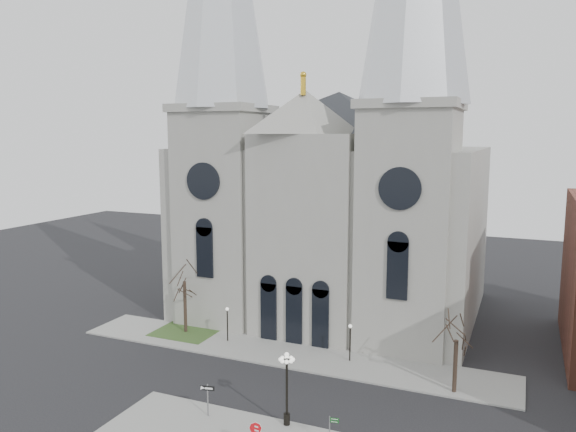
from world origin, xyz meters
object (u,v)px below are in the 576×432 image
at_px(globe_lamp, 287,379).
at_px(street_name_sign, 331,428).
at_px(stop_sign, 256,431).
at_px(one_way_sign, 208,395).

distance_m(globe_lamp, street_name_sign, 4.29).
relative_size(stop_sign, street_name_sign, 1.14).
relative_size(stop_sign, one_way_sign, 0.97).
height_order(globe_lamp, street_name_sign, globe_lamp).
distance_m(stop_sign, one_way_sign, 6.09).
xyz_separation_m(one_way_sign, street_name_sign, (9.04, -0.22, -0.38)).
height_order(globe_lamp, one_way_sign, globe_lamp).
bearing_deg(street_name_sign, stop_sign, -151.63).
bearing_deg(globe_lamp, stop_sign, -93.29).
xyz_separation_m(globe_lamp, street_name_sign, (3.55, -1.29, -2.02)).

